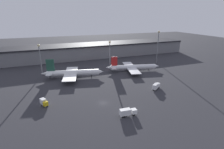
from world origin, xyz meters
TOP-DOWN VIEW (x-y plane):
  - ground at (0.00, 0.00)m, footprint 600.00×600.00m
  - terminal_building at (0.00, 100.87)m, footprint 247.86×28.24m
  - airplane_0 at (-8.30, 43.10)m, footprint 42.94×32.60m
  - airplane_1 at (38.29, 42.18)m, footprint 42.31×33.52m
  - service_vehicle_0 at (34.85, 5.20)m, footprint 7.28×6.04m
  - service_vehicle_1 at (-27.78, 7.85)m, footprint 3.90×5.25m
  - service_vehicle_2 at (6.33, -14.94)m, footprint 7.82×2.77m
  - lamp_post_1 at (-28.26, 56.70)m, footprint 1.80×1.80m
  - lamp_post_2 at (24.60, 56.70)m, footprint 1.80×1.80m
  - lamp_post_3 at (70.60, 56.70)m, footprint 1.80×1.80m

SIDE VIEW (x-z plane):
  - ground at x=0.00m, z-range 0.00..0.00m
  - service_vehicle_1 at x=-27.78m, z-range 0.17..3.58m
  - service_vehicle_2 at x=6.33m, z-range 0.20..3.58m
  - service_vehicle_0 at x=34.85m, z-range 0.20..3.72m
  - airplane_1 at x=38.29m, z-range -2.91..8.90m
  - airplane_0 at x=-8.30m, z-range -3.49..10.38m
  - terminal_building at x=0.00m, z-range 0.04..13.61m
  - lamp_post_2 at x=24.60m, z-range 3.26..25.59m
  - lamp_post_1 at x=-28.26m, z-range 3.29..26.13m
  - lamp_post_3 at x=70.60m, z-range 3.58..32.37m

